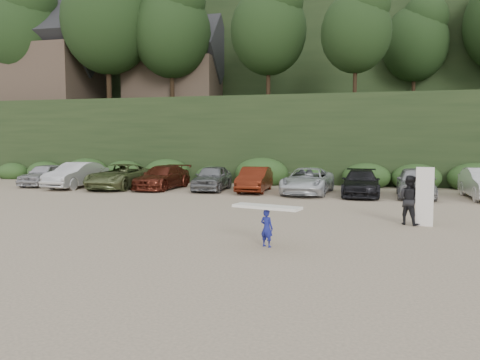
# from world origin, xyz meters

# --- Properties ---
(ground) EXTENTS (120.00, 120.00, 0.00)m
(ground) POSITION_xyz_m (0.00, 0.00, 0.00)
(ground) COLOR tan
(ground) RESTS_ON ground
(hillside_backdrop) EXTENTS (90.00, 41.50, 28.00)m
(hillside_backdrop) POSITION_xyz_m (-0.26, 35.93, 11.22)
(hillside_backdrop) COLOR black
(hillside_backdrop) RESTS_ON ground
(parked_cars) EXTENTS (36.58, 5.66, 1.64)m
(parked_cars) POSITION_xyz_m (2.39, 9.90, 0.75)
(parked_cars) COLOR #B5B4B9
(parked_cars) RESTS_ON ground
(child_surfer) EXTENTS (2.02, 1.04, 1.17)m
(child_surfer) POSITION_xyz_m (1.50, -3.34, 0.80)
(child_surfer) COLOR navy
(child_surfer) RESTS_ON ground
(adult_surfer) EXTENTS (1.33, 1.01, 2.07)m
(adult_surfer) POSITION_xyz_m (5.77, 1.24, 0.89)
(adult_surfer) COLOR black
(adult_surfer) RESTS_ON ground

